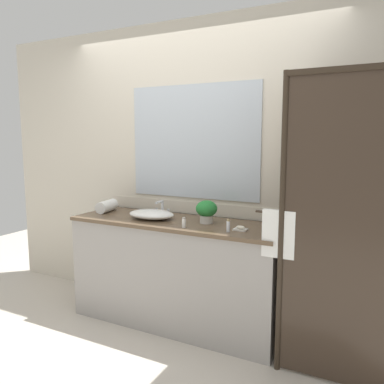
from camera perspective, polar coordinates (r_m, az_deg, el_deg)
The scene contains 11 objects.
ground_plane at distance 3.53m, azimuth -2.29°, elevation -18.67°, with size 8.00×8.00×0.00m, color beige.
wall_back_with_mirror at distance 3.46m, azimuth 0.40°, elevation 3.41°, with size 4.40×0.06×2.60m.
vanity_cabinet at distance 3.36m, azimuth -2.25°, elevation -11.72°, with size 1.80×0.58×0.90m.
shower_enclosure at distance 2.63m, azimuth 20.47°, elevation -4.78°, with size 1.20×0.59×2.00m.
sink_basin at distance 3.31m, azimuth -6.01°, elevation -3.28°, with size 0.41×0.28×0.08m, color white.
faucet at distance 3.45m, azimuth -4.45°, elevation -2.70°, with size 0.17×0.13×0.13m.
potted_plant at distance 3.11m, azimuth 2.16°, elevation -2.69°, with size 0.17×0.17×0.18m.
soap_dish at distance 2.90m, azimuth 7.16°, elevation -5.38°, with size 0.10×0.07×0.04m.
amenity_bottle_conditioner at distance 2.97m, azimuth -1.21°, elevation -4.54°, with size 0.03×0.03×0.08m.
amenity_bottle_shampoo at distance 2.84m, azimuth 5.37°, elevation -5.00°, with size 0.03×0.03×0.09m.
rolled_towel_near_edge at distance 3.67m, azimuth -12.45°, elevation -2.05°, with size 0.11×0.11×0.24m, color white.
Camera 1 is at (1.56, -2.74, 1.58)m, focal length 36.11 mm.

